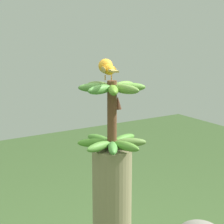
{
  "coord_description": "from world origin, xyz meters",
  "views": [
    {
      "loc": [
        -1.47,
        0.92,
        1.59
      ],
      "look_at": [
        0.0,
        0.0,
        1.22
      ],
      "focal_mm": 62.31,
      "sensor_mm": 36.0,
      "label": 1
    }
  ],
  "objects": [
    {
      "name": "banana_bunch",
      "position": [
        0.0,
        -0.0,
        1.2
      ],
      "size": [
        0.32,
        0.32,
        0.32
      ],
      "color": "brown",
      "rests_on": "banana_tree"
    },
    {
      "name": "perched_bird",
      "position": [
        0.05,
        -0.0,
        1.42
      ],
      "size": [
        0.23,
        0.09,
        0.09
      ],
      "color": "#C68933",
      "rests_on": "banana_bunch"
    }
  ]
}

